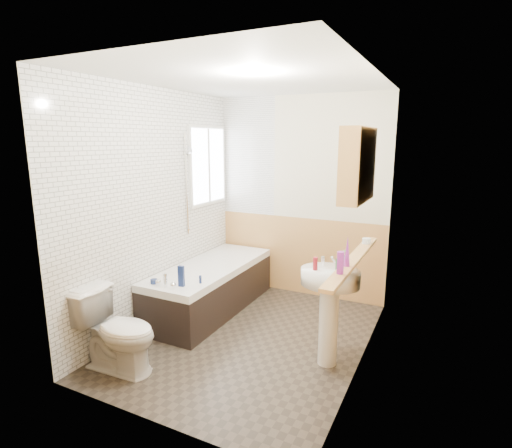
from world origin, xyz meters
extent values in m
plane|color=#302821|center=(0.00, 0.00, 0.00)|extent=(2.80, 2.80, 0.00)
plane|color=white|center=(0.00, 0.00, 2.50)|extent=(2.80, 2.80, 0.00)
cube|color=beige|center=(0.00, 1.41, 1.25)|extent=(2.20, 0.02, 2.50)
cube|color=beige|center=(0.00, -1.41, 1.25)|extent=(2.20, 0.02, 2.50)
cube|color=beige|center=(-1.11, 0.00, 1.25)|extent=(0.02, 2.80, 2.50)
cube|color=beige|center=(1.11, 0.00, 1.25)|extent=(0.02, 2.80, 2.50)
cube|color=tan|center=(1.09, 0.00, 0.50)|extent=(0.01, 2.80, 1.00)
cube|color=tan|center=(0.00, -1.39, 0.50)|extent=(2.20, 0.01, 1.00)
cube|color=tan|center=(0.00, 1.39, 0.50)|extent=(2.20, 0.01, 1.00)
cube|color=white|center=(-1.09, 0.00, 1.25)|extent=(0.01, 2.80, 2.50)
cube|color=white|center=(-0.73, 1.39, 1.75)|extent=(0.75, 0.01, 1.50)
cube|color=white|center=(-1.07, 0.95, 1.65)|extent=(0.03, 0.79, 0.99)
cube|color=white|center=(-1.05, 0.95, 1.65)|extent=(0.01, 0.70, 0.90)
cube|color=white|center=(-1.05, 0.95, 1.65)|extent=(0.01, 0.04, 0.90)
cube|color=black|center=(-0.73, 0.43, 0.23)|extent=(0.70, 1.82, 0.47)
cube|color=white|center=(-0.73, 0.43, 0.51)|extent=(0.70, 1.82, 0.08)
cube|color=white|center=(-0.73, 0.43, 0.50)|extent=(0.56, 1.68, 0.04)
cylinder|color=silver|center=(-0.73, -0.38, 0.62)|extent=(0.04, 0.04, 0.14)
sphere|color=silver|center=(-0.82, -0.38, 0.59)|extent=(0.06, 0.06, 0.06)
sphere|color=silver|center=(-0.64, -0.38, 0.59)|extent=(0.06, 0.06, 0.06)
cylinder|color=silver|center=(-1.05, 0.46, 1.46)|extent=(0.02, 0.02, 1.16)
cylinder|color=silver|center=(-1.05, 0.46, 0.93)|extent=(0.04, 0.04, 0.02)
cylinder|color=silver|center=(-1.05, 0.46, 2.00)|extent=(0.04, 0.04, 0.02)
cylinder|color=silver|center=(-1.00, 0.46, 1.85)|extent=(0.06, 0.08, 0.09)
imported|color=white|center=(-0.76, -1.00, 0.35)|extent=(0.74, 0.44, 0.71)
cylinder|color=white|center=(0.84, -0.11, 0.36)|extent=(0.17, 0.17, 0.71)
ellipsoid|color=white|center=(0.84, -0.11, 0.81)|extent=(0.51, 0.41, 0.14)
cylinder|color=silver|center=(0.74, -0.01, 0.92)|extent=(0.03, 0.03, 0.08)
cylinder|color=silver|center=(0.94, -0.01, 0.92)|extent=(0.03, 0.03, 0.08)
cylinder|color=silver|center=(0.84, -0.03, 0.95)|extent=(0.02, 0.11, 0.09)
cube|color=tan|center=(1.04, -0.16, 1.01)|extent=(0.10, 1.57, 0.03)
cube|color=tan|center=(1.02, -0.06, 1.77)|extent=(0.16, 0.66, 0.59)
cube|color=silver|center=(0.93, -0.22, 1.77)|extent=(0.01, 0.25, 0.44)
cube|color=silver|center=(0.93, 0.10, 1.77)|extent=(0.01, 0.25, 0.44)
cylinder|color=purple|center=(1.04, -0.59, 1.10)|extent=(0.05, 0.05, 0.16)
cone|color=purple|center=(1.04, -0.40, 1.14)|extent=(0.06, 0.06, 0.24)
cylinder|color=silver|center=(1.04, 0.36, 1.05)|extent=(0.09, 0.09, 0.05)
imported|color=#388447|center=(0.96, -0.18, 0.92)|extent=(0.15, 0.22, 0.09)
cylinder|color=maroon|center=(0.72, -0.17, 0.93)|extent=(0.05, 0.05, 0.11)
cube|color=navy|center=(-0.61, -0.29, 0.65)|extent=(0.06, 0.05, 0.21)
cylinder|color=navy|center=(-0.90, -0.34, 0.57)|extent=(0.07, 0.07, 0.04)
cylinder|color=navy|center=(-0.49, -0.13, 0.59)|extent=(0.03, 0.03, 0.08)
camera|label=1|loc=(1.71, -3.31, 1.96)|focal=28.00mm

